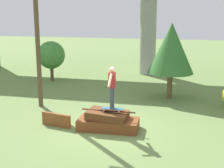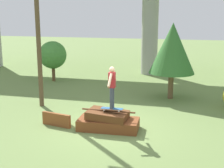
% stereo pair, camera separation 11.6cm
% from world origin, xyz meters
% --- Properties ---
extents(ground_plane, '(80.00, 80.00, 0.00)m').
position_xyz_m(ground_plane, '(0.00, 0.00, 0.00)').
color(ground_plane, olive).
extents(scrap_pile, '(2.22, 1.11, 0.73)m').
position_xyz_m(scrap_pile, '(-0.01, 0.01, 0.30)').
color(scrap_pile, brown).
rests_on(scrap_pile, ground_plane).
extents(scrap_plank_loose, '(1.21, 0.35, 0.49)m').
position_xyz_m(scrap_plank_loose, '(-1.96, -0.16, 0.25)').
color(scrap_plank_loose, brown).
rests_on(scrap_plank_loose, ground_plane).
extents(skateboard, '(0.78, 0.23, 0.09)m').
position_xyz_m(skateboard, '(0.15, -0.04, 0.81)').
color(skateboard, '#23517F').
rests_on(skateboard, scrap_pile).
extents(skater, '(0.22, 1.04, 1.50)m').
position_xyz_m(skater, '(0.15, -0.04, 1.67)').
color(skater, '#383D4C').
rests_on(skater, skateboard).
extents(utility_pole, '(1.30, 0.20, 7.02)m').
position_xyz_m(utility_pole, '(-3.69, 2.08, 3.63)').
color(utility_pole, brown).
rests_on(utility_pole, ground_plane).
extents(tree_behind_left, '(1.68, 1.68, 2.46)m').
position_xyz_m(tree_behind_left, '(-5.39, 7.08, 1.61)').
color(tree_behind_left, brown).
rests_on(tree_behind_left, ground_plane).
extents(tree_behind_right, '(2.20, 2.20, 3.69)m').
position_xyz_m(tree_behind_right, '(1.89, 4.78, 2.47)').
color(tree_behind_right, brown).
rests_on(tree_behind_right, ground_plane).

